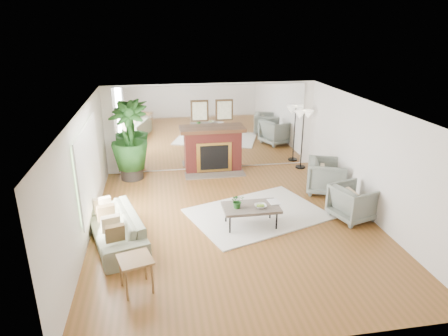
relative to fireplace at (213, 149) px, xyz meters
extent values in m
plane|color=brown|center=(0.00, -3.26, -0.66)|extent=(7.00, 7.00, 0.00)
cube|color=silver|center=(-2.99, -3.26, 0.59)|extent=(0.02, 7.00, 2.50)
cube|color=silver|center=(2.99, -3.26, 0.59)|extent=(0.02, 7.00, 2.50)
cube|color=silver|center=(0.00, 0.23, 0.59)|extent=(6.00, 0.02, 2.50)
cube|color=silver|center=(0.00, 0.21, 0.59)|extent=(5.40, 0.04, 2.40)
cube|color=#B2E09E|center=(-2.96, -2.86, 0.69)|extent=(0.04, 2.40, 1.50)
cube|color=maroon|center=(0.00, 0.02, -0.06)|extent=(1.60, 0.40, 1.20)
cube|color=gold|center=(0.00, -0.19, -0.18)|extent=(1.00, 0.04, 0.85)
cube|color=black|center=(0.00, -0.21, -0.18)|extent=(0.80, 0.04, 0.70)
cube|color=#5B5148|center=(0.00, -0.33, -0.64)|extent=(1.70, 0.55, 0.03)
cube|color=#4A2D17|center=(0.00, 0.00, 0.56)|extent=(1.85, 0.46, 0.10)
cube|color=#312313|center=(-0.35, 0.17, 1.09)|extent=(0.50, 0.04, 0.60)
cube|color=#312313|center=(0.35, 0.17, 1.09)|extent=(0.50, 0.04, 0.60)
cube|color=beige|center=(0.57, -2.94, -0.64)|extent=(3.37, 2.87, 0.03)
cube|color=#5B5148|center=(0.30, -3.45, -0.22)|extent=(1.18, 0.69, 0.06)
cylinder|color=black|center=(-0.19, -3.70, -0.45)|extent=(0.04, 0.04, 0.41)
cylinder|color=black|center=(0.79, -3.70, -0.45)|extent=(0.04, 0.04, 0.41)
cylinder|color=black|center=(-0.19, -3.21, -0.45)|extent=(0.04, 0.04, 0.41)
cylinder|color=black|center=(0.80, -3.21, -0.45)|extent=(0.04, 0.04, 0.41)
imported|color=gray|center=(-2.45, -3.65, -0.35)|extent=(1.38, 2.27, 0.62)
imported|color=gray|center=(2.60, -1.99, -0.23)|extent=(1.22, 1.20, 0.86)
imported|color=gray|center=(2.60, -3.47, -0.27)|extent=(1.06, 1.05, 0.78)
cube|color=olive|center=(-2.00, -5.22, -0.10)|extent=(0.63, 0.63, 0.04)
cylinder|color=olive|center=(-2.14, -5.48, -0.38)|extent=(0.04, 0.04, 0.55)
cylinder|color=olive|center=(-1.75, -5.36, -0.38)|extent=(0.04, 0.04, 0.55)
cylinder|color=olive|center=(-2.25, -5.08, -0.38)|extent=(0.04, 0.04, 0.55)
cylinder|color=olive|center=(-1.86, -4.97, -0.38)|extent=(0.04, 0.04, 0.55)
cylinder|color=black|center=(-2.30, -0.21, -0.44)|extent=(0.62, 0.62, 0.44)
imported|color=#265921|center=(-2.30, -0.21, 0.56)|extent=(1.23, 1.23, 1.82)
cylinder|color=black|center=(2.60, -0.16, -0.64)|extent=(0.29, 0.29, 0.04)
cylinder|color=black|center=(2.60, -0.16, 0.17)|extent=(0.03, 0.03, 1.66)
cone|color=white|center=(2.47, -0.16, 0.95)|extent=(0.31, 0.31, 0.23)
cone|color=white|center=(2.72, -0.16, 0.95)|extent=(0.31, 0.31, 0.23)
imported|color=#265921|center=(0.01, -3.48, -0.04)|extent=(0.28, 0.25, 0.30)
imported|color=olive|center=(0.48, -3.54, -0.16)|extent=(0.26, 0.26, 0.06)
imported|color=olive|center=(0.71, -3.37, -0.18)|extent=(0.24, 0.32, 0.02)
camera|label=1|loc=(-1.52, -10.80, 3.44)|focal=32.00mm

